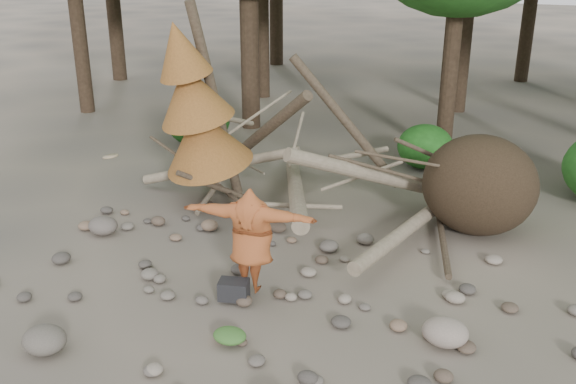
% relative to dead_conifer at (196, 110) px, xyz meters
% --- Properties ---
extents(ground, '(120.00, 120.00, 0.00)m').
position_rel_dead_conifer_xyz_m(ground, '(3.12, -3.37, -2.11)').
color(ground, '#514C44').
rests_on(ground, ground).
extents(deadfall_pile, '(8.55, 5.24, 3.30)m').
position_rel_dead_conifer_xyz_m(deadfall_pile, '(5.13, 0.87, -1.16)').
color(deadfall_pile, '#332619').
rests_on(deadfall_pile, ground).
extents(dead_conifer, '(2.06, 2.16, 4.35)m').
position_rel_dead_conifer_xyz_m(dead_conifer, '(0.00, 0.00, 0.00)').
color(dead_conifer, '#4C3F30').
rests_on(dead_conifer, ground).
extents(bush_left, '(1.80, 1.80, 1.44)m').
position_rel_dead_conifer_xyz_m(bush_left, '(-2.38, 3.83, -1.39)').
color(bush_left, '#1A5015').
rests_on(bush_left, ground).
extents(bush_mid, '(1.40, 1.40, 1.12)m').
position_rel_dead_conifer_xyz_m(bush_mid, '(3.92, 4.43, -1.55)').
color(bush_mid, '#23661D').
rests_on(bush_mid, ground).
extents(frisbee_thrower, '(3.46, 1.12, 2.18)m').
position_rel_dead_conifer_xyz_m(frisbee_thrower, '(2.78, -3.00, -1.15)').
color(frisbee_thrower, '#9C4A23').
rests_on(frisbee_thrower, ground).
extents(backpack, '(0.53, 0.42, 0.31)m').
position_rel_dead_conifer_xyz_m(backpack, '(2.63, -3.35, -1.96)').
color(backpack, black).
rests_on(backpack, ground).
extents(cloth_green, '(0.49, 0.41, 0.18)m').
position_rel_dead_conifer_xyz_m(cloth_green, '(3.13, -4.40, -2.02)').
color(cloth_green, '#376428').
rests_on(cloth_green, ground).
extents(cloth_orange, '(0.31, 0.25, 0.11)m').
position_rel_dead_conifer_xyz_m(cloth_orange, '(3.03, -4.39, -2.06)').
color(cloth_orange, '#BC7020').
rests_on(cloth_orange, ground).
extents(boulder_front_left, '(0.63, 0.57, 0.38)m').
position_rel_dead_conifer_xyz_m(boulder_front_left, '(0.86, -5.60, -1.92)').
color(boulder_front_left, '#605950').
rests_on(boulder_front_left, ground).
extents(boulder_mid_right, '(0.66, 0.59, 0.39)m').
position_rel_dead_conifer_xyz_m(boulder_mid_right, '(5.93, -3.16, -1.91)').
color(boulder_mid_right, gray).
rests_on(boulder_mid_right, ground).
extents(boulder_mid_left, '(0.59, 0.53, 0.35)m').
position_rel_dead_conifer_xyz_m(boulder_mid_left, '(-0.95, -2.13, -1.94)').
color(boulder_mid_left, '#615952').
rests_on(boulder_mid_left, ground).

